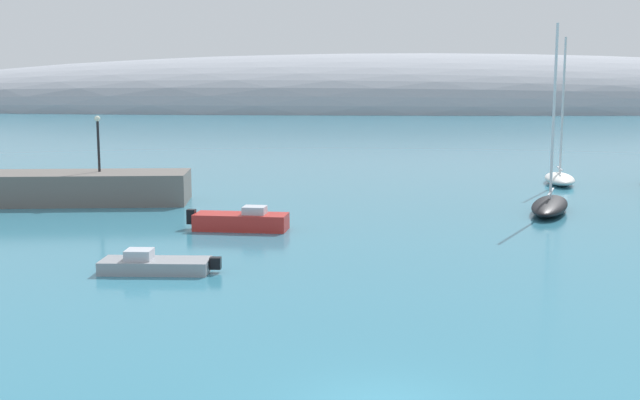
{
  "coord_description": "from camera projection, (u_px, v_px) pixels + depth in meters",
  "views": [
    {
      "loc": [
        -0.62,
        -17.28,
        7.45
      ],
      "look_at": [
        -2.72,
        25.78,
        1.04
      ],
      "focal_mm": 44.15,
      "sensor_mm": 36.0,
      "label": 1
    }
  ],
  "objects": [
    {
      "name": "motorboat_red_foreground",
      "position": [
        241.0,
        221.0,
        40.28
      ],
      "size": [
        5.29,
        2.07,
        1.24
      ],
      "rotation": [
        0.0,
        0.0,
        6.2
      ],
      "color": "red",
      "rests_on": "water"
    },
    {
      "name": "sailboat_white_near_shore",
      "position": [
        560.0,
        177.0,
        58.5
      ],
      "size": [
        2.74,
        5.98,
        10.79
      ],
      "rotation": [
        0.0,
        0.0,
        4.59
      ],
      "color": "white",
      "rests_on": "water"
    },
    {
      "name": "motorboat_grey_alongside_breakwater",
      "position": [
        155.0,
        265.0,
        31.25
      ],
      "size": [
        4.78,
        1.64,
        0.92
      ],
      "rotation": [
        0.0,
        0.0,
        3.15
      ],
      "color": "gray",
      "rests_on": "water"
    },
    {
      "name": "sailboat_black_mid_mooring",
      "position": [
        550.0,
        204.0,
        45.64
      ],
      "size": [
        4.14,
        7.53,
        10.81
      ],
      "rotation": [
        0.0,
        0.0,
        4.39
      ],
      "color": "black",
      "rests_on": "water"
    },
    {
      "name": "breakwater_rocks",
      "position": [
        33.0,
        188.0,
        49.12
      ],
      "size": [
        19.58,
        6.37,
        1.93
      ],
      "primitive_type": "cube",
      "rotation": [
        0.0,
        0.0,
        0.11
      ],
      "color": "#66605B",
      "rests_on": "ground"
    },
    {
      "name": "distant_ridge",
      "position": [
        406.0,
        110.0,
        219.64
      ],
      "size": [
        334.19,
        72.47,
        31.28
      ],
      "primitive_type": "ellipsoid",
      "color": "#999EA8",
      "rests_on": "ground"
    },
    {
      "name": "harbor_lamp_post",
      "position": [
        98.0,
        136.0,
        49.26
      ],
      "size": [
        0.36,
        0.36,
        3.52
      ],
      "color": "black",
      "rests_on": "breakwater_rocks"
    }
  ]
}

